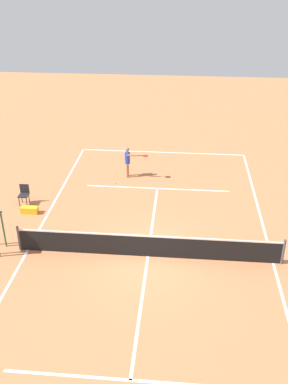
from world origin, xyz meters
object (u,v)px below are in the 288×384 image
object	(u,v)px
courtside_chair_mid	(24,194)
equipment_bag	(30,210)
player_serving	(128,160)
tennis_ball	(115,183)

from	to	relation	value
courtside_chair_mid	equipment_bag	size ratio (longest dim) A/B	1.25
player_serving	tennis_ball	size ratio (longest dim) A/B	24.06
tennis_ball	courtside_chair_mid	bearing A→B (deg)	32.01
courtside_chair_mid	equipment_bag	bearing A→B (deg)	120.58
player_serving	courtside_chair_mid	distance (m)	5.63
player_serving	courtside_chair_mid	world-z (taller)	player_serving
tennis_ball	courtside_chair_mid	world-z (taller)	courtside_chair_mid
courtside_chair_mid	equipment_bag	distance (m)	1.03
courtside_chair_mid	equipment_bag	world-z (taller)	courtside_chair_mid
tennis_ball	courtside_chair_mid	distance (m)	4.63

